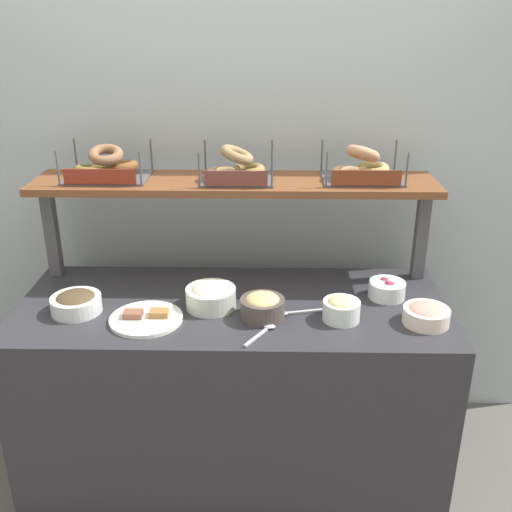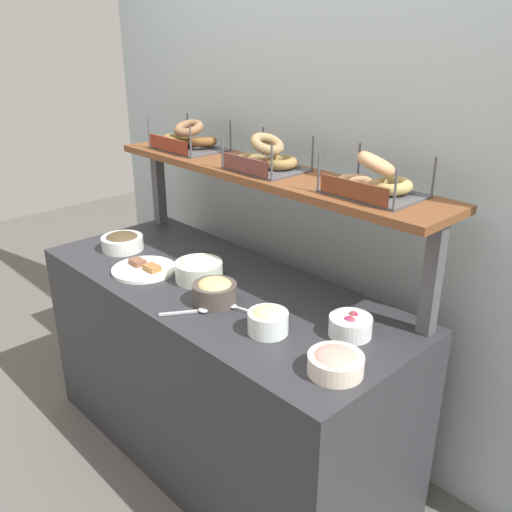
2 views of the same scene
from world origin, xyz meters
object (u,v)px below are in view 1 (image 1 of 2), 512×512
(bowl_hummus, at_px, (262,306))
(bowl_beet_salad, at_px, (387,289))
(serving_spoon_near_plate, at_px, (264,331))
(bowl_chocolate_spread, at_px, (76,302))
(serving_spoon_by_edge, at_px, (292,313))
(bagel_basket_cinnamon_raisin, at_px, (106,167))
(serving_plate_white, at_px, (146,318))
(bowl_lox_spread, at_px, (426,314))
(bagel_basket_everything, at_px, (237,169))
(bagel_basket_sesame, at_px, (362,169))
(bowl_potato_salad, at_px, (211,295))
(bowl_egg_salad, at_px, (341,308))

(bowl_hummus, height_order, bowl_beet_salad, bowl_hummus)
(bowl_beet_salad, distance_m, serving_spoon_near_plate, 0.58)
(bowl_chocolate_spread, relative_size, serving_spoon_by_edge, 1.07)
(bagel_basket_cinnamon_raisin, bearing_deg, bowl_chocolate_spread, -100.76)
(serving_spoon_by_edge, distance_m, bagel_basket_cinnamon_raisin, 0.97)
(serving_plate_white, height_order, serving_spoon_by_edge, serving_plate_white)
(serving_plate_white, relative_size, serving_spoon_near_plate, 1.77)
(bowl_beet_salad, bearing_deg, serving_spoon_near_plate, -149.11)
(bowl_lox_spread, bearing_deg, serving_spoon_by_edge, 173.09)
(bagel_basket_everything, bearing_deg, bowl_beet_salad, -17.77)
(bowl_beet_salad, relative_size, bagel_basket_sesame, 0.46)
(serving_spoon_near_plate, bearing_deg, bagel_basket_cinnamon_raisin, 142.22)
(bowl_lox_spread, height_order, bagel_basket_everything, bagel_basket_everything)
(bowl_chocolate_spread, bearing_deg, bowl_hummus, -2.59)
(bowl_potato_salad, xyz_separation_m, bowl_beet_salad, (0.70, 0.10, -0.01))
(serving_spoon_near_plate, bearing_deg, bowl_lox_spread, 7.97)
(bowl_chocolate_spread, relative_size, bagel_basket_cinnamon_raisin, 0.57)
(bowl_egg_salad, relative_size, bagel_basket_sesame, 0.44)
(bowl_potato_salad, xyz_separation_m, bowl_egg_salad, (0.50, -0.09, -0.00))
(bowl_chocolate_spread, height_order, bagel_basket_cinnamon_raisin, bagel_basket_cinnamon_raisin)
(serving_spoon_by_edge, bearing_deg, bowl_egg_salad, -12.08)
(bowl_lox_spread, bearing_deg, bowl_hummus, 177.10)
(bowl_lox_spread, bearing_deg, bowl_beet_salad, 116.80)
(bowl_hummus, height_order, serving_spoon_near_plate, bowl_hummus)
(bowl_potato_salad, relative_size, bowl_egg_salad, 1.40)
(bowl_potato_salad, relative_size, bagel_basket_everything, 0.66)
(serving_spoon_near_plate, bearing_deg, serving_plate_white, 169.47)
(serving_plate_white, distance_m, bagel_basket_everything, 0.70)
(bowl_potato_salad, xyz_separation_m, serving_spoon_by_edge, (0.32, -0.05, -0.04))
(bowl_hummus, height_order, bowl_egg_salad, bowl_hummus)
(bowl_chocolate_spread, bearing_deg, serving_plate_white, -13.08)
(serving_spoon_by_edge, xyz_separation_m, bagel_basket_cinnamon_raisin, (-0.76, 0.36, 0.47))
(bowl_potato_salad, distance_m, bowl_chocolate_spread, 0.52)
(serving_spoon_by_edge, xyz_separation_m, bagel_basket_everything, (-0.22, 0.35, 0.47))
(bowl_chocolate_spread, height_order, serving_spoon_by_edge, bowl_chocolate_spread)
(bowl_chocolate_spread, bearing_deg, bowl_lox_spread, -2.74)
(bowl_hummus, height_order, bagel_basket_cinnamon_raisin, bagel_basket_cinnamon_raisin)
(serving_spoon_near_plate, relative_size, bagel_basket_cinnamon_raisin, 0.46)
(serving_plate_white, bearing_deg, bagel_basket_cinnamon_raisin, 116.56)
(bowl_hummus, height_order, bagel_basket_sesame, bagel_basket_sesame)
(bowl_hummus, relative_size, bowl_beet_salad, 1.14)
(bowl_beet_salad, bearing_deg, serving_plate_white, -167.15)
(serving_spoon_near_plate, bearing_deg, serving_spoon_by_edge, 52.91)
(bowl_potato_salad, relative_size, serving_spoon_by_edge, 1.09)
(bowl_lox_spread, height_order, serving_plate_white, bowl_lox_spread)
(bowl_egg_salad, relative_size, serving_spoon_by_edge, 0.78)
(serving_spoon_near_plate, distance_m, bagel_basket_sesame, 0.80)
(serving_spoon_near_plate, height_order, bagel_basket_everything, bagel_basket_everything)
(bowl_hummus, xyz_separation_m, bowl_egg_salad, (0.29, -0.01, -0.00))
(bagel_basket_everything, height_order, bagel_basket_sesame, bagel_basket_sesame)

